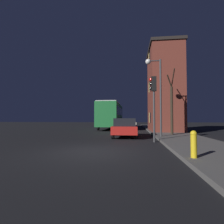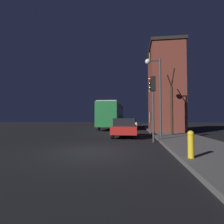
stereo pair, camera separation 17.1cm
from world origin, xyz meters
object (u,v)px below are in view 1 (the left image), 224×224
(traffic_light, at_px, (153,95))
(car_near_lane, at_px, (125,127))
(car_far_lane, at_px, (130,122))
(bus, at_px, (111,114))
(car_mid_lane, at_px, (129,124))
(streetlamp, at_px, (156,83))
(bare_tree, at_px, (172,106))
(fire_hydrant, at_px, (194,143))

(traffic_light, height_order, car_near_lane, traffic_light)
(traffic_light, xyz_separation_m, car_far_lane, (-1.73, 19.98, -2.15))
(bus, bearing_deg, traffic_light, -72.48)
(car_near_lane, relative_size, car_mid_lane, 0.87)
(streetlamp, bearing_deg, car_near_lane, 171.70)
(bare_tree, relative_size, car_near_lane, 1.33)
(car_near_lane, height_order, car_mid_lane, car_mid_lane)
(streetlamp, distance_m, bus, 12.47)
(car_far_lane, distance_m, fire_hydrant, 24.94)
(fire_hydrant, bearing_deg, traffic_light, 98.73)
(streetlamp, relative_size, car_near_lane, 1.51)
(streetlamp, bearing_deg, car_mid_lane, 102.59)
(bare_tree, distance_m, car_mid_lane, 9.39)
(traffic_light, bearing_deg, car_far_lane, 94.96)
(bus, bearing_deg, fire_hydrant, -74.71)
(bare_tree, distance_m, bus, 11.60)
(streetlamp, height_order, car_far_lane, streetlamp)
(bus, bearing_deg, car_near_lane, -77.45)
(car_near_lane, distance_m, car_far_lane, 17.30)
(traffic_light, distance_m, bare_tree, 4.37)
(streetlamp, relative_size, car_far_lane, 1.44)
(car_mid_lane, bearing_deg, bare_tree, -66.40)
(bus, bearing_deg, car_far_lane, 67.71)
(bus, height_order, car_mid_lane, bus)
(car_near_lane, xyz_separation_m, car_far_lane, (0.13, 17.30, -0.00))
(bus, bearing_deg, bare_tree, -57.46)
(streetlamp, distance_m, car_mid_lane, 10.80)
(car_mid_lane, height_order, car_far_lane, car_mid_lane)
(bus, distance_m, car_near_lane, 11.34)
(car_mid_lane, bearing_deg, bus, 152.67)
(bus, height_order, car_far_lane, bus)
(streetlamp, distance_m, bare_tree, 2.70)
(streetlamp, relative_size, traffic_light, 1.44)
(bare_tree, relative_size, car_far_lane, 1.27)
(car_near_lane, distance_m, car_mid_lane, 9.68)
(streetlamp, distance_m, traffic_light, 2.67)
(bare_tree, distance_m, car_far_lane, 16.57)
(traffic_light, bearing_deg, car_near_lane, 124.92)
(car_near_lane, xyz_separation_m, car_mid_lane, (0.09, 9.68, 0.01))
(traffic_light, height_order, bus, traffic_light)
(streetlamp, relative_size, fire_hydrant, 6.43)
(streetlamp, bearing_deg, fire_hydrant, -87.75)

